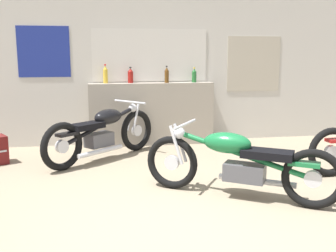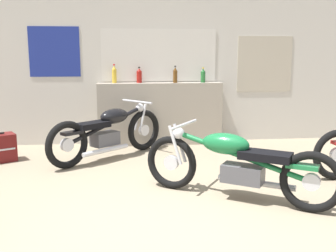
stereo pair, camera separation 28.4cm
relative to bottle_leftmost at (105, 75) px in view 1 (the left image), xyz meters
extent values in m
plane|color=gray|center=(0.60, -3.51, -1.17)|extent=(24.00, 24.00, 0.00)
cube|color=beige|center=(0.60, 0.15, 0.23)|extent=(10.00, 0.06, 2.80)
cube|color=silver|center=(0.74, 0.11, 0.31)|extent=(1.85, 0.01, 0.79)
cube|color=beige|center=(0.74, 0.11, 0.31)|extent=(1.91, 0.01, 0.85)
cube|color=#B2A893|center=(2.57, 0.11, 0.16)|extent=(0.96, 0.01, 0.94)
cube|color=navy|center=(-0.95, 0.11, 0.37)|extent=(0.80, 0.01, 0.80)
cube|color=gray|center=(0.74, -0.03, -0.65)|extent=(2.05, 0.28, 1.03)
cylinder|color=gold|center=(0.00, 0.00, -0.03)|extent=(0.07, 0.07, 0.22)
cone|color=gold|center=(0.00, 0.00, 0.12)|extent=(0.06, 0.06, 0.06)
cylinder|color=red|center=(0.00, 0.00, 0.16)|extent=(0.03, 0.03, 0.02)
cylinder|color=maroon|center=(0.40, 0.01, -0.04)|extent=(0.09, 0.09, 0.19)
cone|color=maroon|center=(0.40, 0.01, 0.08)|extent=(0.07, 0.07, 0.05)
cylinder|color=black|center=(0.40, 0.01, 0.11)|extent=(0.03, 0.03, 0.02)
cylinder|color=#5B3814|center=(0.99, -0.08, -0.04)|extent=(0.07, 0.07, 0.20)
cone|color=#5B3814|center=(0.99, -0.08, 0.09)|extent=(0.06, 0.06, 0.06)
cylinder|color=black|center=(0.99, -0.08, 0.13)|extent=(0.03, 0.03, 0.02)
cylinder|color=#23662D|center=(1.46, -0.04, -0.05)|extent=(0.08, 0.08, 0.18)
cone|color=#23662D|center=(1.46, -0.04, 0.07)|extent=(0.06, 0.06, 0.05)
cylinder|color=gold|center=(1.46, -0.04, 0.10)|extent=(0.03, 0.03, 0.02)
torus|color=black|center=(2.68, -2.18, -0.86)|extent=(0.62, 0.10, 0.62)
cylinder|color=silver|center=(2.68, -2.18, -0.86)|extent=(0.17, 0.06, 0.17)
torus|color=black|center=(0.45, -0.43, -0.85)|extent=(0.54, 0.49, 0.64)
cylinder|color=silver|center=(0.45, -0.43, -0.85)|extent=(0.17, 0.16, 0.17)
torus|color=black|center=(-0.61, -1.33, -0.85)|extent=(0.54, 0.49, 0.64)
cylinder|color=silver|center=(-0.61, -1.33, -0.85)|extent=(0.17, 0.16, 0.17)
cube|color=#4C4C51|center=(-0.13, -0.93, -0.86)|extent=(0.44, 0.42, 0.19)
cylinder|color=black|center=(-0.13, -0.93, -0.67)|extent=(1.00, 0.87, 0.40)
ellipsoid|color=black|center=(0.01, -0.81, -0.56)|extent=(0.52, 0.49, 0.22)
cube|color=black|center=(-0.29, -1.06, -0.64)|extent=(0.52, 0.49, 0.08)
cube|color=black|center=(-0.54, -1.28, -0.70)|extent=(0.30, 0.29, 0.04)
cylinder|color=silver|center=(0.36, -0.43, -0.62)|extent=(0.15, 0.14, 0.45)
cylinder|color=silver|center=(0.44, -0.52, -0.62)|extent=(0.15, 0.14, 0.45)
cylinder|color=silver|center=(0.34, -0.52, -0.38)|extent=(0.44, 0.51, 0.03)
sphere|color=silver|center=(0.39, -0.48, -0.48)|extent=(0.13, 0.13, 0.13)
cylinder|color=silver|center=(-0.11, -1.10, -0.99)|extent=(0.62, 0.55, 0.06)
torus|color=black|center=(0.67, -2.27, -0.86)|extent=(0.55, 0.40, 0.60)
cylinder|color=silver|center=(0.67, -2.27, -0.86)|extent=(0.17, 0.14, 0.17)
torus|color=black|center=(1.91, -3.09, -0.86)|extent=(0.55, 0.40, 0.60)
cylinder|color=silver|center=(1.91, -3.09, -0.86)|extent=(0.17, 0.14, 0.17)
cube|color=#4C4C51|center=(1.35, -2.72, -0.88)|extent=(0.47, 0.41, 0.18)
cylinder|color=#196B38|center=(1.35, -2.72, -0.70)|extent=(1.16, 0.79, 0.39)
ellipsoid|color=#196B38|center=(1.19, -2.62, -0.58)|extent=(0.55, 0.48, 0.22)
cube|color=black|center=(1.54, -2.85, -0.66)|extent=(0.55, 0.48, 0.08)
cube|color=#196B38|center=(1.83, -3.04, -0.72)|extent=(0.33, 0.28, 0.04)
cylinder|color=silver|center=(0.69, -2.36, -0.64)|extent=(0.17, 0.13, 0.43)
cylinder|color=silver|center=(0.76, -2.26, -0.64)|extent=(0.17, 0.13, 0.43)
cylinder|color=silver|center=(0.79, -2.35, -0.42)|extent=(0.38, 0.55, 0.03)
sphere|color=silver|center=(0.74, -2.32, -0.52)|extent=(0.13, 0.13, 0.13)
cylinder|color=silver|center=(1.51, -2.66, -1.00)|extent=(0.72, 0.50, 0.06)
camera|label=1|loc=(-0.12, -6.45, 0.33)|focal=42.00mm
camera|label=2|loc=(0.16, -6.49, 0.33)|focal=42.00mm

